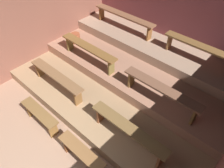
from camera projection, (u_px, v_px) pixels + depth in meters
ground at (110, 104)px, 5.61m from camera, size 6.27×5.94×0.08m
wall_back at (170, 26)px, 6.19m from camera, size 6.27×0.06×2.27m
wall_left at (39, 27)px, 6.15m from camera, size 0.06×5.94×2.27m
platform_lower at (126, 85)px, 5.85m from camera, size 5.47×3.79×0.27m
platform_middle at (142, 66)px, 6.03m from camera, size 5.47×2.45×0.27m
platform_upper at (156, 49)px, 6.19m from camera, size 5.47×1.16×0.27m
bench_floor_left at (40, 115)px, 4.85m from camera, size 1.11×0.25×0.47m
bench_floor_right at (82, 153)px, 4.17m from camera, size 1.11×0.25×0.47m
bench_lower_left at (57, 77)px, 5.32m from camera, size 1.79×0.25×0.47m
bench_lower_right at (128, 130)px, 4.21m from camera, size 1.79×0.25×0.47m
bench_middle_left at (89, 49)px, 5.73m from camera, size 1.87×0.25×0.47m
bench_middle_right at (161, 90)px, 4.62m from camera, size 1.87×0.25×0.47m
bench_upper_left at (124, 17)px, 6.48m from camera, size 2.15×0.25×0.47m
bench_upper_right at (205, 50)px, 5.23m from camera, size 2.15×0.25×0.47m
pail_middle at (75, 38)px, 6.59m from camera, size 0.28×0.28×0.29m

